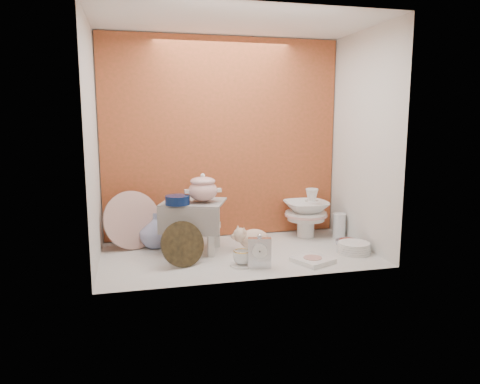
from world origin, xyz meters
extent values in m
plane|color=silver|center=(0.00, 0.00, 0.00)|extent=(1.80, 1.80, 0.00)
cube|color=#B84C2E|center=(0.00, 0.50, 0.75)|extent=(1.80, 0.06, 1.50)
cube|color=silver|center=(-0.90, 0.00, 0.75)|extent=(0.06, 1.00, 1.50)
cube|color=silver|center=(0.90, 0.00, 0.75)|extent=(0.06, 1.00, 1.50)
cube|color=white|center=(0.00, 0.00, 1.50)|extent=(1.80, 1.00, 0.06)
cylinder|color=#091944|center=(-0.39, 0.06, 0.38)|extent=(0.18, 0.18, 0.06)
imported|color=white|center=(-0.53, 0.30, 0.12)|extent=(0.28, 0.28, 0.24)
cube|color=silver|center=(0.06, -0.30, 0.10)|extent=(0.15, 0.08, 0.21)
ellipsoid|color=beige|center=(0.13, 0.07, 0.08)|extent=(0.31, 0.27, 0.16)
cylinder|color=white|center=(-0.03, -0.24, 0.01)|extent=(0.20, 0.20, 0.01)
imported|color=white|center=(-0.03, -0.24, 0.06)|extent=(0.15, 0.15, 0.09)
cube|color=white|center=(0.42, -0.29, 0.01)|extent=(0.28, 0.28, 0.03)
cylinder|color=white|center=(0.77, -0.17, 0.04)|extent=(0.30, 0.30, 0.07)
imported|color=silver|center=(0.78, -0.06, 0.03)|extent=(0.20, 0.20, 0.06)
cylinder|color=silver|center=(0.84, 0.20, 0.10)|extent=(0.12, 0.12, 0.19)
camera|label=1|loc=(-0.68, -2.82, 0.91)|focal=33.46mm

